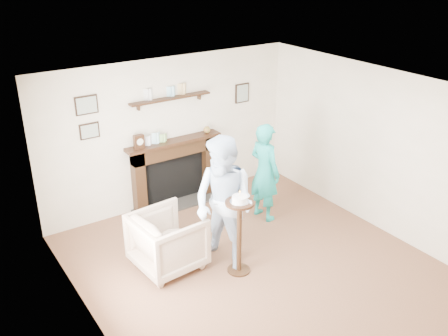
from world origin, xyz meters
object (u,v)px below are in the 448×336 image
Objects in this scene: armchair at (169,265)px; pedestal_table at (239,223)px; man at (224,263)px; woman at (263,216)px.

armchair is 1.23m from pedestal_table.
man reaches higher than armchair.
pedestal_table is (0.74, -0.63, 0.75)m from armchair.
woman is at bearing 100.85° from man.
man reaches higher than woman.
armchair is at bearing 93.54° from woman.
pedestal_table is at bearing -135.31° from armchair.
pedestal_table reaches higher than woman.
pedestal_table reaches higher than man.
man is at bearing -123.42° from armchair.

